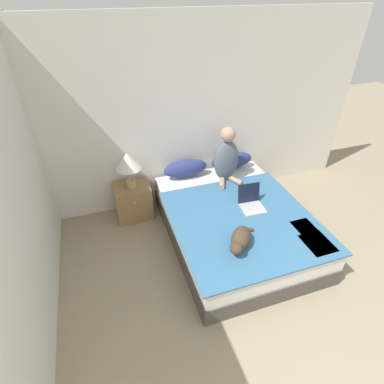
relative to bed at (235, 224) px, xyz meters
name	(u,v)px	position (x,y,z in m)	size (l,w,h in m)	color
wall_back	(194,116)	(-0.16, 1.14, 1.04)	(5.02, 0.05, 2.55)	silver
wall_side	(4,249)	(-2.20, -0.78, 1.04)	(0.05, 4.80, 2.55)	silver
bed	(235,224)	(0.00, 0.00, 0.00)	(1.65, 2.13, 0.48)	#4C4742
pillow_near	(185,168)	(-0.36, 0.94, 0.37)	(0.64, 0.21, 0.25)	navy
pillow_far	(232,161)	(0.36, 0.94, 0.37)	(0.64, 0.21, 0.25)	navy
person_sitting	(227,158)	(0.15, 0.68, 0.59)	(0.36, 0.35, 0.79)	slate
cat_tabby	(240,239)	(-0.24, -0.58, 0.34)	(0.43, 0.42, 0.21)	#473828
laptop_open	(251,203)	(0.20, 0.00, 0.30)	(0.30, 0.33, 0.27)	#B7B7BC
nightstand	(133,201)	(-1.15, 0.88, 0.02)	(0.49, 0.40, 0.50)	#937047
table_lamp	(128,162)	(-1.15, 0.88, 0.64)	(0.34, 0.34, 0.51)	tan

